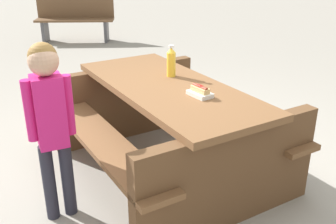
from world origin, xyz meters
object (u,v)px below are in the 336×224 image
Objects in this scene: picnic_table at (168,121)px; child_in_coat at (50,112)px; hotdog_tray at (200,92)px; park_bench_near at (75,18)px; soda_bottle at (171,62)px.

child_in_coat is (-0.11, -0.93, 0.33)m from picnic_table.
hotdog_tray is (0.33, -0.02, 0.34)m from picnic_table.
hotdog_tray is at bearing 64.17° from child_in_coat.
picnic_table is 1.53× the size of park_bench_near.
hotdog_tray is at bearing -23.89° from park_bench_near.
park_bench_near is (-4.67, 3.18, -0.32)m from child_in_coat.
child_in_coat reaches higher than hotdog_tray.
child_in_coat is at bearing -115.83° from hotdog_tray.
soda_bottle is (-0.13, 0.17, 0.42)m from picnic_table.
park_bench_near reaches higher than picnic_table.
soda_bottle reaches higher than hotdog_tray.
picnic_table is 10.67× the size of hotdog_tray.
park_bench_near is (-4.78, 2.25, 0.00)m from picnic_table.
hotdog_tray is 5.60m from park_bench_near.
hotdog_tray is 0.14× the size of park_bench_near.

